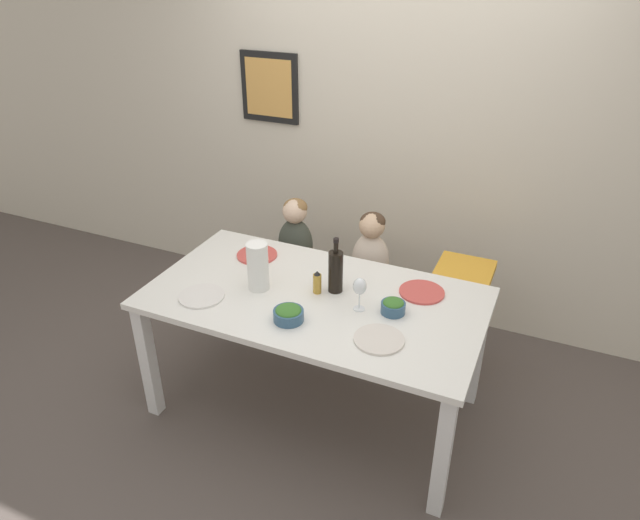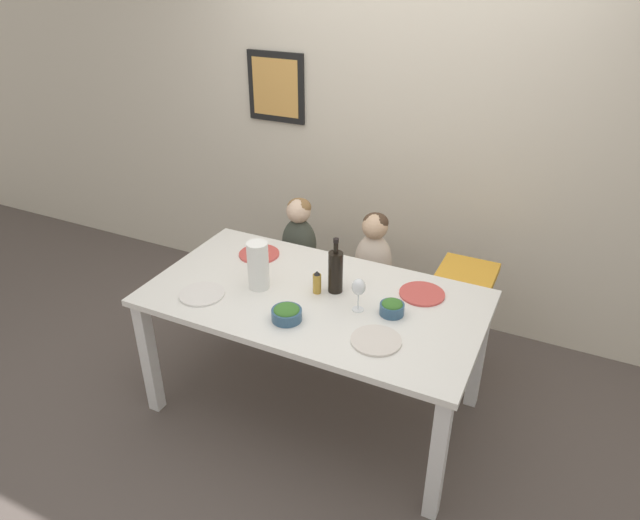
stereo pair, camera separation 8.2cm
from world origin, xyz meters
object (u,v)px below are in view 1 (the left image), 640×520
at_px(chair_far_left, 296,276).
at_px(wine_glass_near, 360,287).
at_px(person_child_center, 371,249).
at_px(dinner_plate_back_right, 422,292).
at_px(chair_far_center, 369,293).
at_px(chair_right_highchair, 461,291).
at_px(dinner_plate_back_left, 257,255).
at_px(dinner_plate_front_left, 202,296).
at_px(paper_towel_roll, 258,266).
at_px(dinner_plate_front_right, 379,339).
at_px(salad_bowl_large, 288,314).
at_px(wine_bottle, 336,271).
at_px(salad_bowl_small, 393,306).
at_px(person_child_left, 295,234).

distance_m(chair_far_left, wine_glass_near, 1.16).
bearing_deg(person_child_center, dinner_plate_back_right, -45.74).
height_order(chair_far_center, chair_right_highchair, chair_right_highchair).
bearing_deg(dinner_plate_back_right, dinner_plate_back_left, 179.66).
height_order(chair_far_center, dinner_plate_front_left, dinner_plate_front_left).
relative_size(chair_far_left, paper_towel_roll, 1.73).
distance_m(chair_far_left, chair_right_highchair, 1.14).
height_order(chair_right_highchair, dinner_plate_front_right, dinner_plate_front_right).
xyz_separation_m(person_child_center, salad_bowl_large, (-0.09, -0.98, 0.09)).
relative_size(wine_bottle, dinner_plate_front_right, 1.30).
bearing_deg(paper_towel_roll, chair_far_left, 101.77).
relative_size(wine_bottle, dinner_plate_back_left, 1.30).
height_order(chair_far_center, dinner_plate_front_right, dinner_plate_front_right).
xyz_separation_m(wine_bottle, salad_bowl_small, (0.35, -0.08, -0.09)).
height_order(dinner_plate_back_right, dinner_plate_front_right, same).
relative_size(chair_far_center, wine_bottle, 1.48).
distance_m(chair_right_highchair, dinner_plate_front_left, 1.56).
relative_size(chair_right_highchair, dinner_plate_back_right, 2.95).
distance_m(chair_far_center, dinner_plate_back_left, 0.82).
height_order(dinner_plate_front_left, dinner_plate_front_right, same).
height_order(chair_far_left, person_child_left, person_child_left).
bearing_deg(chair_far_center, dinner_plate_back_right, -45.67).
bearing_deg(chair_far_center, wine_glass_near, -75.19).
distance_m(wine_bottle, wine_glass_near, 0.21).
distance_m(dinner_plate_front_left, dinner_plate_back_right, 1.17).
distance_m(chair_far_center, dinner_plate_front_right, 1.09).
height_order(paper_towel_roll, dinner_plate_front_right, paper_towel_roll).
relative_size(chair_far_center, salad_bowl_small, 3.71).
xyz_separation_m(chair_far_left, salad_bowl_large, (0.44, -0.97, 0.42)).
xyz_separation_m(wine_glass_near, dinner_plate_front_left, (-0.80, -0.23, -0.13)).
bearing_deg(salad_bowl_small, chair_far_left, 142.03).
bearing_deg(dinner_plate_back_left, dinner_plate_back_right, -0.34).
bearing_deg(salad_bowl_large, dinner_plate_back_left, 132.38).
xyz_separation_m(wine_glass_near, dinner_plate_back_left, (-0.76, 0.29, -0.13)).
xyz_separation_m(paper_towel_roll, salad_bowl_small, (0.74, 0.07, -0.10)).
relative_size(salad_bowl_small, dinner_plate_back_right, 0.52).
relative_size(chair_far_center, paper_towel_roll, 1.73).
xyz_separation_m(chair_far_left, wine_glass_near, (0.73, -0.74, 0.51)).
height_order(chair_far_left, wine_bottle, wine_bottle).
distance_m(chair_far_center, dinner_plate_back_right, 0.75).
bearing_deg(chair_far_center, dinner_plate_back_left, -141.21).
height_order(salad_bowl_small, dinner_plate_front_left, salad_bowl_small).
relative_size(paper_towel_roll, dinner_plate_back_left, 1.11).
height_order(wine_bottle, dinner_plate_back_right, wine_bottle).
bearing_deg(wine_glass_near, salad_bowl_small, 13.53).
xyz_separation_m(chair_far_center, person_child_left, (-0.53, 0.00, 0.32)).
xyz_separation_m(wine_bottle, salad_bowl_large, (-0.10, -0.35, -0.09)).
distance_m(person_child_left, dinner_plate_front_right, 1.32).
xyz_separation_m(chair_far_left, chair_far_center, (0.53, 0.00, 0.00)).
xyz_separation_m(paper_towel_roll, dinner_plate_front_left, (-0.23, -0.21, -0.13)).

